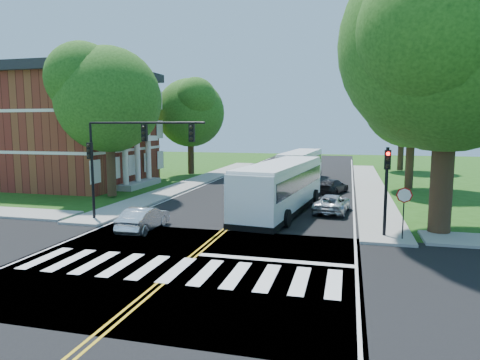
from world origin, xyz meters
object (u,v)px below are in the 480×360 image
(suv, at_px, (332,203))
(dark_sedan, at_px, (332,186))
(signal_ne, at_px, (387,180))
(bus_follow, at_px, (301,166))
(hatchback, at_px, (144,219))
(bus_lead, at_px, (282,186))
(signal_nw, at_px, (127,147))

(suv, xyz_separation_m, dark_sedan, (-0.31, 8.03, 0.00))
(signal_ne, xyz_separation_m, dark_sedan, (-3.09, 13.90, -2.36))
(bus_follow, distance_m, hatchback, 23.14)
(bus_lead, relative_size, suv, 3.02)
(signal_nw, distance_m, hatchback, 4.36)
(bus_lead, bearing_deg, bus_follow, -81.40)
(bus_follow, xyz_separation_m, suv, (3.68, -14.96, -1.01))
(signal_nw, xyz_separation_m, bus_follow, (7.60, 20.84, -2.77))
(signal_nw, bearing_deg, hatchback, -41.71)
(dark_sedan, bearing_deg, suv, 111.54)
(bus_follow, distance_m, suv, 15.44)
(signal_ne, distance_m, bus_lead, 7.89)
(suv, bearing_deg, bus_lead, 21.75)
(hatchback, bearing_deg, signal_ne, -173.66)
(suv, relative_size, dark_sedan, 1.04)
(signal_ne, relative_size, bus_follow, 0.37)
(suv, bearing_deg, dark_sedan, -81.13)
(suv, bearing_deg, signal_nw, 34.20)
(bus_follow, relative_size, suv, 2.80)
(bus_follow, relative_size, dark_sedan, 2.91)
(bus_follow, bearing_deg, signal_ne, 111.37)
(bus_follow, bearing_deg, suv, 107.96)
(suv, distance_m, dark_sedan, 8.03)
(signal_nw, xyz_separation_m, signal_ne, (14.06, 0.01, -1.41))
(hatchback, xyz_separation_m, suv, (9.58, 7.40, -0.06))
(signal_nw, distance_m, signal_ne, 14.13)
(signal_nw, xyz_separation_m, hatchback, (1.70, -1.51, -3.72))
(bus_follow, relative_size, hatchback, 3.04)
(bus_lead, distance_m, suv, 3.48)
(signal_nw, distance_m, bus_follow, 22.36)
(signal_ne, distance_m, suv, 6.91)
(signal_ne, relative_size, suv, 1.04)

